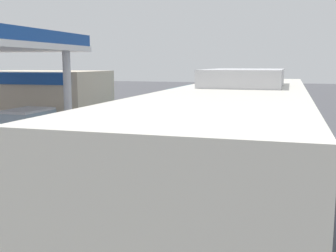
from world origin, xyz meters
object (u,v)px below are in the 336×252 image
object	(u,v)px
coach_bus_main	(237,168)
minibus_opposing_lane	(196,103)
motorcycle_parked_forecourt	(5,171)
car_at_pump	(26,127)

from	to	relation	value
coach_bus_main	minibus_opposing_lane	bearing A→B (deg)	105.59
coach_bus_main	minibus_opposing_lane	distance (m)	16.36
minibus_opposing_lane	motorcycle_parked_forecourt	xyz separation A→B (m)	(-3.16, -13.29, -1.03)
coach_bus_main	motorcycle_parked_forecourt	distance (m)	8.05
car_at_pump	motorcycle_parked_forecourt	bearing A→B (deg)	-61.32
car_at_pump	minibus_opposing_lane	bearing A→B (deg)	55.87
coach_bus_main	minibus_opposing_lane	xyz separation A→B (m)	(-4.40, 15.75, -0.25)
coach_bus_main	motorcycle_parked_forecourt	xyz separation A→B (m)	(-7.56, 2.46, -1.28)
minibus_opposing_lane	motorcycle_parked_forecourt	distance (m)	13.70
coach_bus_main	minibus_opposing_lane	world-z (taller)	coach_bus_main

